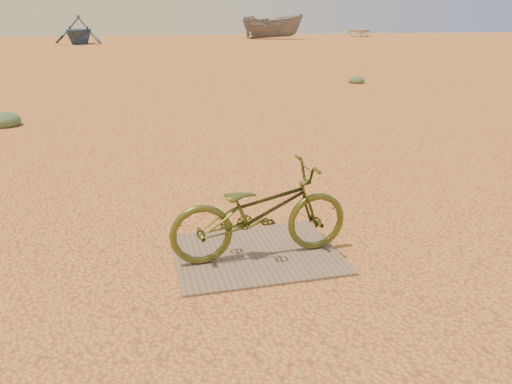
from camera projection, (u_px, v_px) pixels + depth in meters
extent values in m
plane|color=#E69D52|center=(262.00, 287.00, 3.81)|extent=(120.00, 120.00, 0.00)
cube|color=#786250|center=(256.00, 253.00, 4.32)|extent=(1.40, 1.12, 0.02)
imported|color=#4C541F|center=(260.00, 212.00, 4.14)|extent=(1.54, 0.59, 0.80)
imported|color=#38587E|center=(78.00, 29.00, 38.44)|extent=(4.45, 4.86, 2.18)
imported|color=slate|center=(272.00, 27.00, 47.49)|extent=(6.21, 4.71, 2.27)
imported|color=white|center=(359.00, 31.00, 55.16)|extent=(5.28, 6.25, 1.10)
ellipsoid|color=#537049|center=(4.00, 126.00, 9.47)|extent=(0.62, 0.62, 0.34)
ellipsoid|color=#537049|center=(356.00, 83.00, 15.67)|extent=(0.50, 0.50, 0.28)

